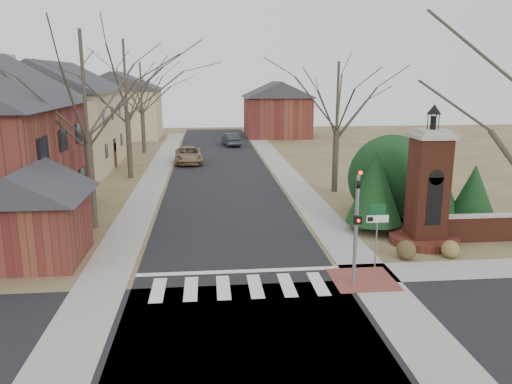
{
  "coord_description": "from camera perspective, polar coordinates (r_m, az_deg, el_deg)",
  "views": [
    {
      "loc": [
        -1.08,
        -16.49,
        7.7
      ],
      "look_at": [
        1.14,
        6.0,
        2.42
      ],
      "focal_mm": 35.0,
      "sensor_mm": 36.0,
      "label": 1
    }
  ],
  "objects": [
    {
      "name": "evergreen_near",
      "position": [
        25.49,
        13.47,
        0.56
      ],
      "size": [
        2.8,
        2.8,
        4.1
      ],
      "color": "#473D33",
      "rests_on": "ground"
    },
    {
      "name": "sidewalk_right_main",
      "position": [
        39.75,
        3.57,
        1.98
      ],
      "size": [
        2.0,
        60.0,
        0.02
      ],
      "primitive_type": "cube",
      "color": "gray",
      "rests_on": "ground"
    },
    {
      "name": "bare_tree_1",
      "position": [
        38.95,
        -14.77,
        13.23
      ],
      "size": [
        8.4,
        8.4,
        11.64
      ],
      "color": "#473D33",
      "rests_on": "ground"
    },
    {
      "name": "evergreen_mass",
      "position": [
        28.38,
        15.29,
        1.93
      ],
      "size": [
        4.8,
        4.8,
        4.8
      ],
      "primitive_type": "sphere",
      "color": "black",
      "rests_on": "ground"
    },
    {
      "name": "pickup_truck",
      "position": [
        45.41,
        -7.71,
        4.2
      ],
      "size": [
        2.67,
        5.3,
        1.44
      ],
      "primitive_type": "imported",
      "rotation": [
        0.0,
        0.0,
        0.06
      ],
      "color": "#88684A",
      "rests_on": "ground"
    },
    {
      "name": "stop_bar",
      "position": [
        20.34,
        -2.19,
        -9.08
      ],
      "size": [
        8.0,
        0.35,
        0.02
      ],
      "primitive_type": "cube",
      "color": "silver",
      "rests_on": "ground"
    },
    {
      "name": "cross_street",
      "position": [
        15.57,
        -0.95,
        -16.46
      ],
      "size": [
        120.0,
        8.0,
        0.01
      ],
      "primitive_type": "cube",
      "color": "black",
      "rests_on": "ground"
    },
    {
      "name": "traffic_signal_pole",
      "position": [
        18.61,
        11.43,
        -3.06
      ],
      "size": [
        0.28,
        0.41,
        4.5
      ],
      "color": "slate",
      "rests_on": "ground"
    },
    {
      "name": "main_street",
      "position": [
        39.27,
        -3.95,
        1.83
      ],
      "size": [
        8.0,
        70.0,
        0.01
      ],
      "primitive_type": "cube",
      "color": "black",
      "rests_on": "ground"
    },
    {
      "name": "brick_gate_monument",
      "position": [
        24.37,
        18.98,
        -0.7
      ],
      "size": [
        3.2,
        3.2,
        6.47
      ],
      "color": "#5E2A1B",
      "rests_on": "ground"
    },
    {
      "name": "garage_left",
      "position": [
        22.92,
        -24.38,
        -1.83
      ],
      "size": [
        4.8,
        4.8,
        4.29
      ],
      "color": "brown",
      "rests_on": "ground"
    },
    {
      "name": "curb_apron",
      "position": [
        20.0,
        12.12,
        -9.77
      ],
      "size": [
        2.4,
        2.4,
        0.02
      ],
      "primitive_type": "cube",
      "color": "brown",
      "rests_on": "ground"
    },
    {
      "name": "dry_shrub_left",
      "position": [
        22.44,
        16.78,
        -6.37
      ],
      "size": [
        0.83,
        0.83,
        0.83
      ],
      "primitive_type": "sphere",
      "color": "#4E3E23",
      "rests_on": "ground"
    },
    {
      "name": "dry_shrub_right",
      "position": [
        23.27,
        21.34,
        -6.11
      ],
      "size": [
        0.77,
        0.77,
        0.77
      ],
      "primitive_type": "sphere",
      "color": "olive",
      "rests_on": "ground"
    },
    {
      "name": "bare_tree_3",
      "position": [
        33.62,
        9.34,
        11.27
      ],
      "size": [
        7.0,
        7.0,
        9.7
      ],
      "color": "#473D33",
      "rests_on": "ground"
    },
    {
      "name": "crosswalk_zone",
      "position": [
        18.96,
        -1.91,
        -10.79
      ],
      "size": [
        8.0,
        2.2,
        0.02
      ],
      "primitive_type": "cube",
      "color": "silver",
      "rests_on": "ground"
    },
    {
      "name": "sidewalk_left",
      "position": [
        39.47,
        -11.52,
        1.66
      ],
      "size": [
        2.0,
        60.0,
        0.02
      ],
      "primitive_type": "cube",
      "color": "gray",
      "rests_on": "ground"
    },
    {
      "name": "bare_tree_2",
      "position": [
        51.9,
        -13.03,
        12.09
      ],
      "size": [
        7.35,
        7.35,
        10.19
      ],
      "color": "#473D33",
      "rests_on": "ground"
    },
    {
      "name": "house_distant_left",
      "position": [
        65.5,
        -15.45,
        9.68
      ],
      "size": [
        10.8,
        8.8,
        8.53
      ],
      "color": "tan",
      "rests_on": "ground"
    },
    {
      "name": "house_distant_right",
      "position": [
        65.25,
        2.4,
        9.59
      ],
      "size": [
        8.8,
        8.8,
        7.3
      ],
      "color": "brown",
      "rests_on": "ground"
    },
    {
      "name": "evergreen_mid",
      "position": [
        27.75,
        19.16,
        1.83
      ],
      "size": [
        3.4,
        3.4,
        4.7
      ],
      "color": "#473D33",
      "rests_on": "ground"
    },
    {
      "name": "evergreen_far",
      "position": [
        27.92,
        23.63,
        0.05
      ],
      "size": [
        2.4,
        2.4,
        3.3
      ],
      "color": "#473D33",
      "rests_on": "ground"
    },
    {
      "name": "house_stucco_left",
      "position": [
        45.33,
        -21.76,
        8.31
      ],
      "size": [
        9.8,
        12.8,
        9.28
      ],
      "color": "tan",
      "rests_on": "ground"
    },
    {
      "name": "distant_car",
      "position": [
        56.39,
        -2.88,
        6.03
      ],
      "size": [
        2.12,
        4.48,
        1.42
      ],
      "primitive_type": "imported",
      "rotation": [
        0.0,
        0.0,
        3.29
      ],
      "color": "#2D2E33",
      "rests_on": "ground"
    },
    {
      "name": "bare_tree_0",
      "position": [
        26.17,
        -19.17,
        12.44
      ],
      "size": [
        8.05,
        8.05,
        11.15
      ],
      "color": "#473D33",
      "rests_on": "ground"
    },
    {
      "name": "ground",
      "position": [
        18.24,
        -1.74,
        -11.83
      ],
      "size": [
        120.0,
        120.0,
        0.0
      ],
      "primitive_type": "plane",
      "color": "brown",
      "rests_on": "ground"
    },
    {
      "name": "sign_post",
      "position": [
        20.48,
        13.67,
        -3.54
      ],
      "size": [
        0.9,
        0.07,
        2.75
      ],
      "color": "slate",
      "rests_on": "ground"
    }
  ]
}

